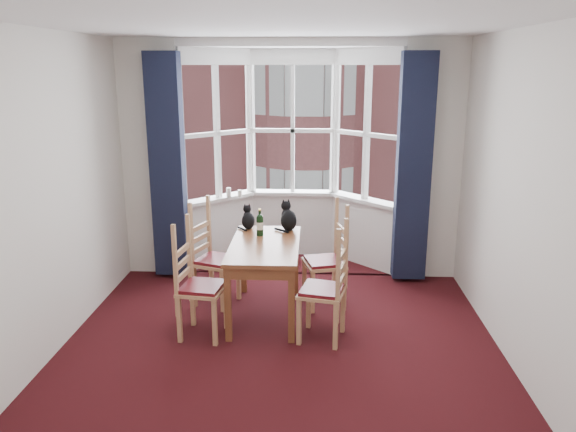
# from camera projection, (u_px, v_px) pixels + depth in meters

# --- Properties ---
(floor) EXTENTS (4.50, 4.50, 0.00)m
(floor) POSITION_uv_depth(u_px,v_px,m) (278.00, 365.00, 4.82)
(floor) COLOR black
(floor) RESTS_ON ground
(ceiling) EXTENTS (4.50, 4.50, 0.00)m
(ceiling) POSITION_uv_depth(u_px,v_px,m) (276.00, 22.00, 4.09)
(ceiling) COLOR white
(ceiling) RESTS_ON floor
(wall_left) EXTENTS (0.00, 4.50, 4.50)m
(wall_left) POSITION_uv_depth(u_px,v_px,m) (31.00, 205.00, 4.55)
(wall_left) COLOR silver
(wall_left) RESTS_ON floor
(wall_right) EXTENTS (0.00, 4.50, 4.50)m
(wall_right) POSITION_uv_depth(u_px,v_px,m) (533.00, 211.00, 4.36)
(wall_right) COLOR silver
(wall_right) RESTS_ON floor
(wall_near) EXTENTS (4.00, 0.00, 4.00)m
(wall_near) POSITION_uv_depth(u_px,v_px,m) (238.00, 343.00, 2.28)
(wall_near) COLOR silver
(wall_near) RESTS_ON floor
(wall_back_pier_left) EXTENTS (0.70, 0.12, 2.80)m
(wall_back_pier_left) POSITION_uv_depth(u_px,v_px,m) (152.00, 160.00, 6.70)
(wall_back_pier_left) COLOR silver
(wall_back_pier_left) RESTS_ON floor
(wall_back_pier_right) EXTENTS (0.70, 0.12, 2.80)m
(wall_back_pier_right) POSITION_uv_depth(u_px,v_px,m) (431.00, 162.00, 6.54)
(wall_back_pier_right) COLOR silver
(wall_back_pier_right) RESTS_ON floor
(bay_window) EXTENTS (2.76, 0.94, 2.80)m
(bay_window) POSITION_uv_depth(u_px,v_px,m) (292.00, 155.00, 7.11)
(bay_window) COLOR white
(bay_window) RESTS_ON floor
(curtain_left) EXTENTS (0.38, 0.22, 2.60)m
(curtain_left) POSITION_uv_depth(u_px,v_px,m) (168.00, 167.00, 6.53)
(curtain_left) COLOR #161B32
(curtain_left) RESTS_ON floor
(curtain_right) EXTENTS (0.38, 0.22, 2.60)m
(curtain_right) POSITION_uv_depth(u_px,v_px,m) (413.00, 169.00, 6.40)
(curtain_right) COLOR #161B32
(curtain_right) RESTS_ON floor
(dining_table) EXTENTS (0.69, 1.28, 0.77)m
(dining_table) POSITION_uv_depth(u_px,v_px,m) (265.00, 254.00, 5.64)
(dining_table) COLOR brown
(dining_table) RESTS_ON floor
(chair_left_near) EXTENTS (0.45, 0.47, 0.92)m
(chair_left_near) POSITION_uv_depth(u_px,v_px,m) (193.00, 288.00, 5.26)
(chair_left_near) COLOR tan
(chair_left_near) RESTS_ON floor
(chair_left_far) EXTENTS (0.52, 0.53, 0.92)m
(chair_left_far) POSITION_uv_depth(u_px,v_px,m) (209.00, 260.00, 6.01)
(chair_left_far) COLOR tan
(chair_left_far) RESTS_ON floor
(chair_right_near) EXTENTS (0.48, 0.50, 0.92)m
(chair_right_near) POSITION_uv_depth(u_px,v_px,m) (332.00, 293.00, 5.16)
(chair_right_near) COLOR tan
(chair_right_near) RESTS_ON floor
(chair_right_far) EXTENTS (0.49, 0.51, 0.92)m
(chair_right_far) POSITION_uv_depth(u_px,v_px,m) (333.00, 262.00, 5.95)
(chair_right_far) COLOR tan
(chair_right_far) RESTS_ON floor
(cat_left) EXTENTS (0.19, 0.23, 0.27)m
(cat_left) POSITION_uv_depth(u_px,v_px,m) (248.00, 219.00, 6.10)
(cat_left) COLOR black
(cat_left) RESTS_ON dining_table
(cat_right) EXTENTS (0.25, 0.28, 0.34)m
(cat_right) POSITION_uv_depth(u_px,v_px,m) (288.00, 219.00, 6.05)
(cat_right) COLOR black
(cat_right) RESTS_ON dining_table
(wine_bottle) EXTENTS (0.07, 0.07, 0.29)m
(wine_bottle) POSITION_uv_depth(u_px,v_px,m) (260.00, 224.00, 5.85)
(wine_bottle) COLOR black
(wine_bottle) RESTS_ON dining_table
(candle_tall) EXTENTS (0.06, 0.06, 0.12)m
(candle_tall) POSITION_uv_depth(u_px,v_px,m) (229.00, 193.00, 7.12)
(candle_tall) COLOR white
(candle_tall) RESTS_ON bay_window
(candle_short) EXTENTS (0.06, 0.06, 0.09)m
(candle_short) POSITION_uv_depth(u_px,v_px,m) (240.00, 193.00, 7.15)
(candle_short) COLOR white
(candle_short) RESTS_ON bay_window
(street) EXTENTS (80.00, 80.00, 0.00)m
(street) POSITION_uv_depth(u_px,v_px,m) (311.00, 197.00, 37.48)
(street) COLOR #333335
(street) RESTS_ON ground
(tenement_building) EXTENTS (18.40, 7.80, 15.20)m
(tenement_building) POSITION_uv_depth(u_px,v_px,m) (307.00, 94.00, 17.92)
(tenement_building) COLOR #A35554
(tenement_building) RESTS_ON street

